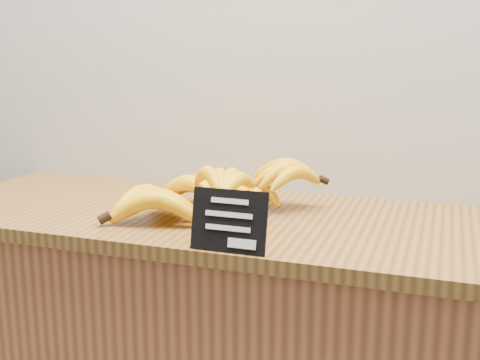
% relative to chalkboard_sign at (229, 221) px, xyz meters
% --- Properties ---
extents(counter_top, '(1.52, 0.54, 0.03)m').
position_rel_chalkboard_sign_xyz_m(counter_top, '(-0.05, 0.25, -0.07)').
color(counter_top, brown).
rests_on(counter_top, counter).
extents(chalkboard_sign, '(0.14, 0.03, 0.11)m').
position_rel_chalkboard_sign_xyz_m(chalkboard_sign, '(0.00, 0.00, 0.00)').
color(chalkboard_sign, black).
rests_on(chalkboard_sign, counter_top).
extents(banana_pile, '(0.46, 0.34, 0.12)m').
position_rel_chalkboard_sign_xyz_m(banana_pile, '(-0.13, 0.24, -0.01)').
color(banana_pile, yellow).
rests_on(banana_pile, counter_top).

